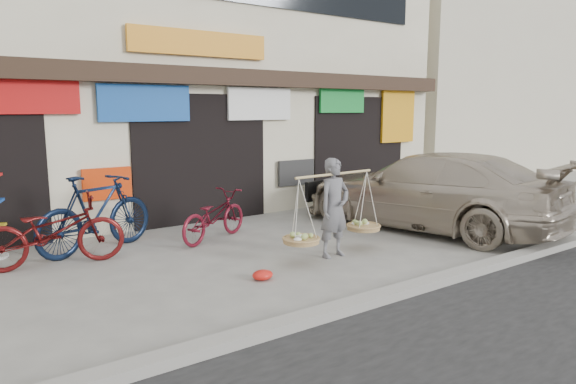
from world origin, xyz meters
TOP-DOWN VIEW (x-y plane):
  - ground at (0.00, 0.00)m, footprint 70.00×70.00m
  - kerb at (0.00, -2.00)m, footprint 70.00×0.25m
  - shophouse_block at (-0.00, 6.42)m, footprint 14.00×6.32m
  - neighbor_east at (13.50, 7.00)m, footprint 12.00×7.00m
  - street_vendor at (0.59, -0.12)m, footprint 1.97×0.66m
  - bike_0 at (-3.26, 1.94)m, footprint 2.16×0.99m
  - bike_1 at (-2.49, 2.41)m, footprint 2.27×1.32m
  - bike_2 at (-0.52, 1.97)m, footprint 1.82×1.26m
  - suv at (3.47, 0.38)m, footprint 3.19×5.64m
  - red_bag at (-1.00, -0.44)m, footprint 0.31×0.25m

SIDE VIEW (x-z plane):
  - ground at x=0.00m, z-range 0.00..0.00m
  - kerb at x=0.00m, z-range 0.00..0.12m
  - red_bag at x=-1.00m, z-range 0.00..0.14m
  - bike_2 at x=-0.52m, z-range 0.00..0.91m
  - bike_0 at x=-3.26m, z-range 0.00..1.09m
  - bike_1 at x=-2.49m, z-range 0.00..1.32m
  - street_vendor at x=0.59m, z-range -0.06..1.55m
  - suv at x=3.47m, z-range 0.00..1.54m
  - neighbor_east at x=13.50m, z-range 0.00..6.40m
  - shophouse_block at x=0.00m, z-range -0.05..6.95m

